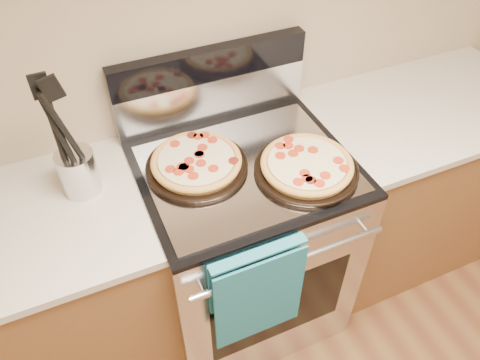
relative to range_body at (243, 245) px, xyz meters
name	(u,v)px	position (x,y,z in m)	size (l,w,h in m)	color
wall_back	(203,9)	(0.00, 0.35, 0.90)	(4.00, 4.00, 0.00)	tan
range_body	(243,245)	(0.00, 0.00, 0.00)	(0.76, 0.68, 0.90)	#B7B7BC
oven_window	(279,308)	(0.00, -0.34, 0.00)	(0.56, 0.01, 0.40)	black
cooktop	(244,166)	(0.00, 0.00, 0.46)	(0.76, 0.68, 0.02)	black
backsplash_lower	(212,98)	(0.00, 0.31, 0.56)	(0.76, 0.06, 0.18)	silver
backsplash_upper	(210,63)	(0.00, 0.31, 0.71)	(0.76, 0.06, 0.12)	black
oven_handle	(291,262)	(0.00, -0.38, 0.35)	(0.03, 0.03, 0.70)	silver
dish_towel	(257,292)	(-0.12, -0.38, 0.25)	(0.32, 0.05, 0.42)	#176177
foil_sheet	(248,168)	(0.00, -0.03, 0.47)	(0.70, 0.55, 0.01)	gray
cabinet_left	(30,315)	(-0.88, 0.03, -0.01)	(1.00, 0.62, 0.88)	brown
cabinet_right	(405,184)	(0.88, 0.03, -0.01)	(1.00, 0.62, 0.88)	brown
countertop_right	(431,107)	(0.88, 0.03, 0.45)	(1.02, 0.64, 0.03)	#B7AEA4
pepperoni_pizza_back	(197,163)	(-0.16, 0.04, 0.50)	(0.36, 0.36, 0.05)	#C48A3B
pepperoni_pizza_front	(307,166)	(0.18, -0.13, 0.50)	(0.36, 0.36, 0.05)	#C48A3B
utensil_crock	(79,172)	(-0.55, 0.11, 0.54)	(0.13, 0.13, 0.16)	silver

